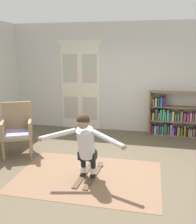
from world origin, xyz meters
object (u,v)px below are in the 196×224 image
at_px(bookshelf, 179,118).
at_px(wicker_chair, 17,128).
at_px(person_skier, 85,142).
at_px(skis_pair, 89,174).

height_order(bookshelf, wicker_chair, bookshelf).
distance_m(wicker_chair, person_skier, 1.87).
distance_m(bookshelf, person_skier, 3.32).
relative_size(wicker_chair, skis_pair, 1.12).
xyz_separation_m(bookshelf, wicker_chair, (-3.43, -2.02, 0.12)).
height_order(wicker_chair, person_skier, person_skier).
relative_size(skis_pair, person_skier, 0.68).
xyz_separation_m(wicker_chair, skis_pair, (1.70, -0.63, -0.56)).
height_order(bookshelf, skis_pair, bookshelf).
bearing_deg(skis_pair, wicker_chair, 159.71).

